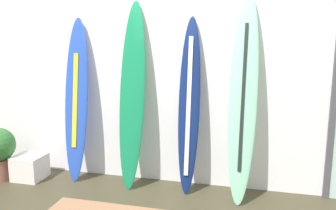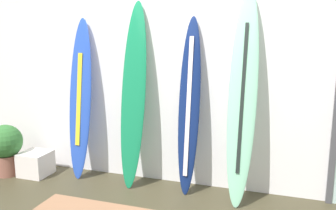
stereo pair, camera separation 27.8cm
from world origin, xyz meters
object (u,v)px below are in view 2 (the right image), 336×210
surfboard_navy (189,108)px  display_block_left (36,163)px  surfboard_seafoam (243,99)px  potted_plant (6,146)px  surfboard_emerald (133,97)px  surfboard_cobalt (80,100)px

surfboard_navy → display_block_left: bearing=-175.3°
surfboard_seafoam → potted_plant: size_ratio=3.44×
surfboard_emerald → potted_plant: bearing=-171.3°
display_block_left → surfboard_navy: bearing=4.7°
surfboard_navy → surfboard_seafoam: size_ratio=0.88×
surfboard_cobalt → display_block_left: size_ratio=5.65×
surfboard_cobalt → potted_plant: size_ratio=3.02×
surfboard_seafoam → surfboard_navy: bearing=172.9°
potted_plant → display_block_left: bearing=17.4°
surfboard_cobalt → surfboard_seafoam: 1.93m
surfboard_navy → surfboard_seafoam: 0.59m
surfboard_cobalt → potted_plant: surfboard_cobalt is taller
surfboard_emerald → display_block_left: size_ratio=6.16×
surfboard_cobalt → surfboard_emerald: size_ratio=0.92×
surfboard_cobalt → surfboard_navy: size_ratio=1.00×
display_block_left → potted_plant: (-0.34, -0.11, 0.22)m
surfboard_seafoam → potted_plant: bearing=-176.1°
surfboard_navy → surfboard_cobalt: bearing=179.7°
surfboard_cobalt → surfboard_navy: 1.35m
surfboard_cobalt → potted_plant: (-0.92, -0.27, -0.58)m
surfboard_cobalt → surfboard_seafoam: size_ratio=0.88×
surfboard_cobalt → surfboard_navy: bearing=-0.3°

